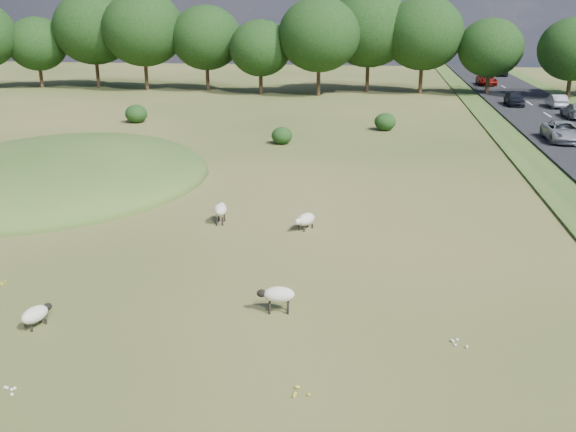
% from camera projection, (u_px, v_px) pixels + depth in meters
% --- Properties ---
extents(ground, '(160.00, 160.00, 0.00)m').
position_uv_depth(ground, '(295.00, 156.00, 41.58)').
color(ground, '#324A17').
rests_on(ground, ground).
extents(mound, '(16.00, 20.00, 4.00)m').
position_uv_depth(mound, '(62.00, 179.00, 35.79)').
color(mound, '#33561E').
rests_on(mound, ground).
extents(treeline, '(96.28, 14.66, 11.70)m').
position_uv_depth(treeline, '(330.00, 35.00, 73.19)').
color(treeline, black).
rests_on(treeline, ground).
extents(shrubs, '(22.76, 9.15, 1.53)m').
position_uv_depth(shrubs, '(247.00, 121.00, 51.24)').
color(shrubs, black).
rests_on(shrubs, ground).
extents(sheep_1, '(1.20, 0.64, 0.85)m').
position_uv_depth(sheep_1, '(278.00, 295.00, 19.59)').
color(sheep_1, beige).
rests_on(sheep_1, ground).
extents(sheep_2, '(0.74, 1.16, 0.64)m').
position_uv_depth(sheep_2, '(36.00, 314.00, 18.73)').
color(sheep_2, beige).
rests_on(sheep_2, ground).
extents(sheep_3, '(0.65, 1.27, 0.90)m').
position_uv_depth(sheep_3, '(220.00, 210.00, 28.05)').
color(sheep_3, beige).
rests_on(sheep_3, ground).
extents(sheep_4, '(0.97, 1.27, 0.72)m').
position_uv_depth(sheep_4, '(305.00, 220.00, 27.26)').
color(sheep_4, beige).
rests_on(sheep_4, ground).
extents(car_0, '(1.95, 4.78, 1.39)m').
position_uv_depth(car_0, '(500.00, 71.00, 94.30)').
color(car_0, black).
rests_on(car_0, road).
extents(car_1, '(1.79, 4.40, 1.28)m').
position_uv_depth(car_1, '(576.00, 111.00, 55.35)').
color(car_1, '#939599').
rests_on(car_1, road).
extents(car_2, '(1.33, 3.81, 1.25)m').
position_uv_depth(car_2, '(557.00, 101.00, 61.75)').
color(car_2, '#9B9EA2').
rests_on(car_2, road).
extents(car_3, '(2.26, 4.91, 1.36)m').
position_uv_depth(car_3, '(563.00, 132.00, 45.13)').
color(car_3, '#A4A7AC').
rests_on(car_3, road).
extents(car_4, '(2.21, 4.80, 1.33)m').
position_uv_depth(car_4, '(487.00, 80.00, 81.57)').
color(car_4, maroon).
rests_on(car_4, road).
extents(car_7, '(1.60, 3.97, 1.35)m').
position_uv_depth(car_7, '(514.00, 99.00, 63.08)').
color(car_7, black).
rests_on(car_7, road).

